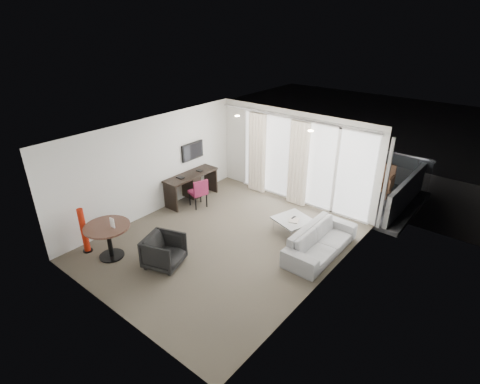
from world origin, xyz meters
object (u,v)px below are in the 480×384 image
Objects in this scene: desk_chair at (198,192)px; red_lamp at (84,231)px; desk at (192,187)px; round_table at (109,241)px; tub_armchair at (164,251)px; rattan_chair_b at (381,181)px; rattan_chair_a at (353,183)px; coffee_table at (293,225)px; sofa at (321,241)px.

red_lamp is at bearing -80.79° from desk_chair.
red_lamp reaches higher than desk.
round_table is 1.28× the size of tub_armchair.
rattan_chair_b reaches higher than round_table.
desk_chair is at bearing -137.87° from rattan_chair_b.
desk is 3.37m from red_lamp.
desk is 5.61m from rattan_chair_b.
rattan_chair_a is (3.08, 3.34, 0.01)m from desk_chair.
rattan_chair_a is at bearing -139.09° from rattan_chair_b.
rattan_chair_b is (0.61, 0.63, 0.02)m from rattan_chair_a.
rattan_chair_b is (0.89, 3.48, 0.27)m from coffee_table.
tub_armchair is 0.94× the size of coffee_table.
rattan_chair_b is at bearing 42.61° from desk.
round_table is 0.67m from red_lamp.
tub_armchair is (1.18, 0.55, -0.04)m from round_table.
rattan_chair_b is (4.10, 7.16, -0.09)m from red_lamp.
round_table is 1.30m from tub_armchair.
tub_armchair is (1.38, -2.41, -0.07)m from desk_chair.
coffee_table is at bearing 68.85° from sofa.
desk_chair is 0.99× the size of rattan_chair_a.
desk is at bearing -125.46° from rattan_chair_a.
desk is 1.57× the size of red_lamp.
rattan_chair_a is at bearing 65.45° from round_table.
rattan_chair_a is (-0.68, 3.22, 0.12)m from sofa.
desk_chair is at bearing 93.96° from round_table.
rattan_chair_a is (3.49, 6.53, -0.11)m from red_lamp.
desk is 1.99× the size of rattan_chair_a.
red_lamp reaches higher than rattan_chair_b.
red_lamp is 7.40m from rattan_chair_a.
rattan_chair_b is at bearing 63.27° from round_table.
red_lamp is at bearing -89.57° from desk.
tub_armchair is (1.79, 0.78, -0.19)m from red_lamp.
sofa is at bearing 38.40° from red_lamp.
desk_chair is 1.10× the size of tub_armchair.
coffee_table is 2.88m from rattan_chair_a.
tub_armchair reaches higher than sofa.
red_lamp reaches higher than tub_armchair.
round_table is 6.93m from rattan_chair_a.
rattan_chair_b is at bearing 58.39° from rattan_chair_a.
desk_chair is at bearing -22.46° from desk.
round_table is at bearing -121.68° from rattan_chair_b.
desk_chair is at bearing 91.80° from sofa.
tub_armchair is at bearing 23.50° from red_lamp.
desk_chair is 3.21m from red_lamp.
sofa is at bearing -65.56° from rattan_chair_a.
round_table is (0.64, -3.14, -0.01)m from desk.
rattan_chair_a reaches higher than sofa.
red_lamp is at bearing -131.09° from coffee_table.
round_table reaches higher than sofa.
desk is 2.09× the size of coffee_table.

